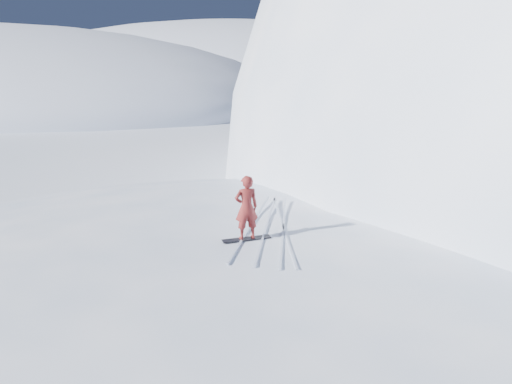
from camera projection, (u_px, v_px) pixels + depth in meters
near_ridge at (311, 325)px, 12.89m from camera, size 36.00×28.00×4.80m
peak_shoulder at (510, 192)px, 26.39m from camera, size 28.00×24.00×18.00m
far_ridge_c at (220, 92)px, 122.67m from camera, size 140.00×90.00×36.00m
wind_bumps at (250, 334)px, 12.47m from camera, size 16.00×14.40×1.00m
snowboard at (247, 239)px, 12.75m from camera, size 1.30×0.97×0.02m
snowboarder at (246, 208)px, 12.50m from camera, size 0.79×0.72×1.81m
board_tracks at (271, 225)px, 13.82m from camera, size 2.19×5.99×0.04m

